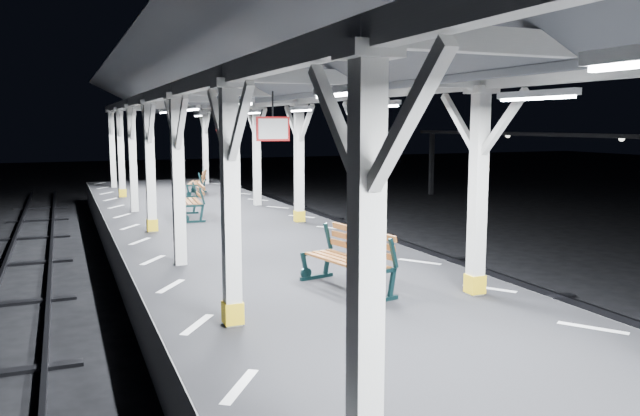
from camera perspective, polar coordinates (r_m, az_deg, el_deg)
platform at (r=8.00m, az=10.67°, el=-16.32°), size 6.00×50.00×1.00m
hazard_stripes_left at (r=6.85m, az=-7.33°, el=-15.87°), size 1.00×48.00×0.01m
hazard_stripes_right at (r=9.32m, az=23.66°, el=-10.02°), size 1.00×48.00×0.01m
canopy at (r=7.34m, az=11.56°, el=13.97°), size 5.40×49.00×4.65m
bench_mid at (r=10.39m, az=2.91°, el=-4.54°), size 1.03×1.94×1.00m
bench_far at (r=18.49m, az=-11.47°, el=0.71°), size 0.84×1.88×0.99m
bench_extra at (r=24.49m, az=-11.00°, el=2.35°), size 1.11×1.83×0.94m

